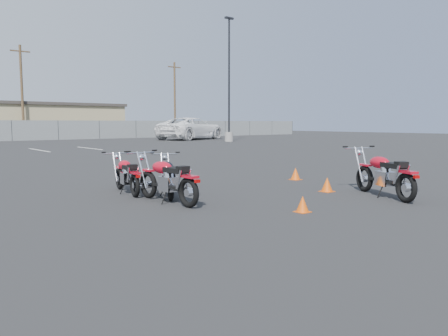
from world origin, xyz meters
TOP-DOWN VIEW (x-y plane):
  - ground at (0.00, 0.00)m, footprint 120.00×120.00m
  - motorcycle_front_red at (-1.05, 2.54)m, footprint 0.75×1.84m
  - motorcycle_second_black at (-0.52, 1.63)m, footprint 1.17×1.79m
  - motorcycle_third_red at (-0.95, 0.95)m, footprint 0.79×2.06m
  - motorcycle_rear_red at (3.04, -1.37)m, footprint 1.28×2.09m
  - training_cone_near at (3.70, 1.75)m, footprint 0.28×0.28m
  - training_cone_far at (2.66, -0.15)m, footprint 0.28×0.28m
  - training_cone_extra at (0.44, -1.35)m, footprint 0.25×0.25m
  - light_pole_east at (18.03, 22.13)m, footprint 0.80×0.70m
  - tan_building_east at (10.00, 44.00)m, footprint 14.40×9.40m
  - utility_pole_c at (6.00, 39.00)m, footprint 1.80×0.24m
  - utility_pole_d at (24.00, 40.00)m, footprint 1.80×0.24m
  - white_van at (18.13, 27.93)m, footprint 6.17×9.28m

SIDE VIEW (x-z plane):
  - ground at x=0.00m, z-range 0.00..0.00m
  - training_cone_extra at x=0.44m, z-range 0.00..0.29m
  - training_cone_far at x=2.66m, z-range 0.00..0.33m
  - training_cone_near at x=3.70m, z-range 0.00..0.34m
  - motorcycle_front_red at x=-1.05m, z-range -0.04..0.86m
  - motorcycle_second_black at x=-0.52m, z-range -0.04..0.87m
  - motorcycle_third_red at x=-0.95m, z-range -0.05..0.96m
  - motorcycle_rear_red at x=3.04m, z-range -0.05..1.00m
  - white_van at x=18.13m, z-range 0.00..3.27m
  - tan_building_east at x=10.00m, z-range 0.01..3.71m
  - light_pole_east at x=18.03m, z-range -2.46..7.78m
  - utility_pole_c at x=6.00m, z-range 0.19..9.19m
  - utility_pole_d at x=24.00m, z-range 0.19..9.19m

